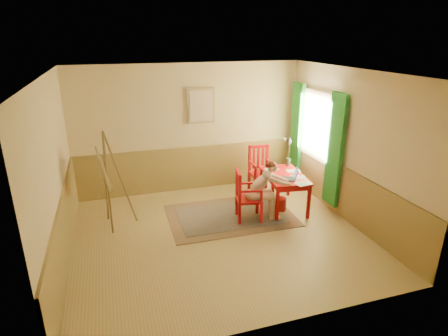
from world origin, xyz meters
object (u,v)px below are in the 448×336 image
object	(u,v)px
table	(284,179)
figure	(263,188)
chair_back	(260,170)
laptop	(289,177)
chair_left	(246,196)
easel	(105,172)

from	to	relation	value
table	figure	size ratio (longest dim) A/B	1.10
chair_back	laptop	bearing A→B (deg)	-84.80
chair_left	chair_back	size ratio (longest dim) A/B	0.95
chair_back	laptop	world-z (taller)	chair_back
chair_left	easel	size ratio (longest dim) A/B	0.55
laptop	figure	bearing A→B (deg)	-173.10
chair_left	laptop	world-z (taller)	chair_left
chair_back	figure	size ratio (longest dim) A/B	0.90
laptop	table	bearing A→B (deg)	82.28
table	chair_back	bearing A→B (deg)	99.10
laptop	easel	size ratio (longest dim) A/B	0.23
chair_left	figure	bearing A→B (deg)	-10.38
table	laptop	xyz separation A→B (m)	(-0.04, -0.27, 0.13)
chair_left	figure	distance (m)	0.35
table	figure	xyz separation A→B (m)	(-0.59, -0.34, 0.01)
figure	laptop	size ratio (longest dim) A/B	2.77
chair_back	figure	bearing A→B (deg)	-110.26
chair_left	laptop	xyz separation A→B (m)	(0.87, 0.01, 0.27)
figure	laptop	world-z (taller)	figure
easel	chair_left	bearing A→B (deg)	-11.97
chair_left	laptop	bearing A→B (deg)	0.59
figure	easel	xyz separation A→B (m)	(-2.79, 0.58, 0.43)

